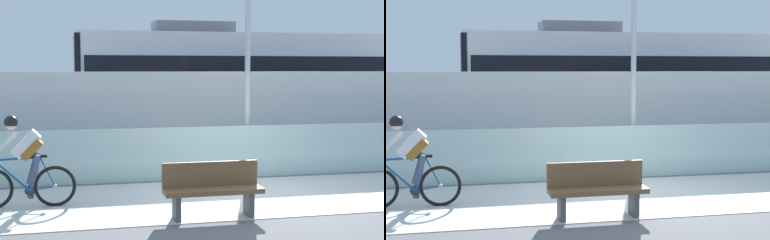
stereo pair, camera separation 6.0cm
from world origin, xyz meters
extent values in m
plane|color=slate|center=(0.00, 0.00, 0.00)|extent=(200.00, 200.00, 0.00)
cube|color=silver|center=(0.00, 0.00, 0.01)|extent=(32.00, 3.20, 0.01)
cube|color=silver|center=(0.00, 1.85, 0.57)|extent=(32.00, 0.05, 1.15)
cube|color=white|center=(0.00, 3.65, 1.17)|extent=(32.00, 0.36, 2.33)
cube|color=#595654|center=(0.00, 6.13, 0.00)|extent=(32.00, 0.08, 0.01)
cube|color=#595654|center=(0.00, 7.57, 0.00)|extent=(32.00, 0.08, 0.01)
cube|color=silver|center=(2.45, 6.85, 1.90)|extent=(11.00, 2.50, 3.10)
cube|color=black|center=(2.45, 6.85, 2.25)|extent=(10.56, 2.54, 1.04)
cube|color=red|center=(2.45, 6.85, 0.53)|extent=(10.78, 2.53, 0.28)
cube|color=slate|center=(0.47, 6.85, 3.63)|extent=(2.40, 1.10, 0.36)
cube|color=#232326|center=(-1.07, 6.85, 0.36)|extent=(1.40, 1.88, 0.20)
cylinder|color=black|center=(-1.07, 6.13, 0.30)|extent=(0.60, 0.10, 0.60)
cylinder|color=black|center=(-1.07, 7.57, 0.30)|extent=(0.60, 0.10, 0.60)
cube|color=#232326|center=(5.97, 6.85, 0.36)|extent=(1.40, 1.88, 0.20)
cylinder|color=black|center=(5.97, 6.13, 0.30)|extent=(0.60, 0.10, 0.60)
cylinder|color=black|center=(5.97, 7.57, 0.30)|extent=(0.60, 0.10, 0.60)
cube|color=black|center=(-3.00, 6.85, 1.90)|extent=(0.16, 2.54, 2.94)
torus|color=black|center=(-3.54, 0.00, 0.36)|extent=(0.72, 0.06, 0.72)
cylinder|color=#99999E|center=(-3.54, 0.00, 0.36)|extent=(0.07, 0.10, 0.07)
cylinder|color=#144C8C|center=(-4.25, 0.00, 0.57)|extent=(0.60, 0.04, 0.58)
cylinder|color=#144C8C|center=(-3.88, 0.00, 0.59)|extent=(0.22, 0.04, 0.59)
cylinder|color=#144C8C|center=(-4.16, 0.00, 0.86)|extent=(0.76, 0.04, 0.07)
cylinder|color=#144C8C|center=(-3.75, 0.00, 0.33)|extent=(0.43, 0.03, 0.09)
cylinder|color=#144C8C|center=(-3.66, 0.00, 0.62)|extent=(0.27, 0.02, 0.53)
cube|color=black|center=(-3.79, 0.00, 0.90)|extent=(0.24, 0.10, 0.05)
cylinder|color=#262628|center=(-3.97, 0.00, 0.30)|extent=(0.18, 0.02, 0.18)
cube|color=silver|center=(-4.01, 0.00, 1.11)|extent=(0.50, 0.28, 0.51)
cube|color=#8C5919|center=(-3.91, 0.00, 1.02)|extent=(0.38, 0.30, 0.38)
sphere|color=beige|center=(-4.25, 0.00, 1.46)|extent=(0.20, 0.20, 0.20)
sphere|color=black|center=(-4.25, 0.00, 1.49)|extent=(0.23, 0.23, 0.23)
cylinder|color=silver|center=(-4.36, 0.00, 1.12)|extent=(0.44, 0.41, 0.41)
cylinder|color=silver|center=(-4.36, 0.00, 1.12)|extent=(0.44, 0.41, 0.41)
cylinder|color=#384766|center=(-3.90, 0.00, 0.55)|extent=(0.29, 0.33, 0.80)
cylinder|color=#384766|center=(-3.90, 0.00, 0.69)|extent=(0.29, 0.33, 0.54)
cylinder|color=gray|center=(0.67, 2.15, 0.10)|extent=(0.24, 0.24, 0.20)
cylinder|color=silver|center=(0.67, 2.15, 2.20)|extent=(0.12, 0.12, 4.20)
cube|color=brown|center=(-1.05, -1.35, 0.45)|extent=(1.60, 0.44, 0.08)
cube|color=brown|center=(-1.05, -1.15, 0.69)|extent=(1.60, 0.06, 0.40)
cube|color=#4C4C51|center=(-1.65, -1.35, 0.21)|extent=(0.08, 0.36, 0.41)
cube|color=#4C4C51|center=(-0.45, -1.35, 0.21)|extent=(0.08, 0.36, 0.41)
camera|label=1|loc=(-3.32, -9.90, 2.40)|focal=52.46mm
camera|label=2|loc=(-3.26, -9.91, 2.40)|focal=52.46mm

